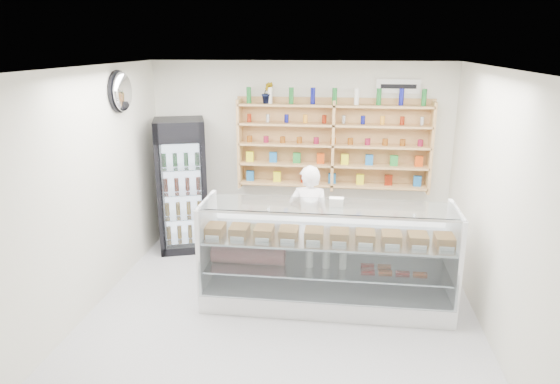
# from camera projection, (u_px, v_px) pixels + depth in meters

# --- Properties ---
(room) EXTENTS (5.00, 5.00, 5.00)m
(room) POSITION_uv_depth(u_px,v_px,m) (279.00, 206.00, 5.24)
(room) COLOR silver
(room) RESTS_ON ground
(display_counter) EXTENTS (2.93, 0.87, 1.27)m
(display_counter) POSITION_uv_depth(u_px,v_px,m) (326.00, 277.00, 5.98)
(display_counter) COLOR white
(display_counter) RESTS_ON floor
(shop_worker) EXTENTS (0.57, 0.38, 1.52)m
(shop_worker) POSITION_uv_depth(u_px,v_px,m) (309.00, 220.00, 6.72)
(shop_worker) COLOR white
(shop_worker) RESTS_ON floor
(drinks_cooler) EXTENTS (0.90, 0.88, 1.99)m
(drinks_cooler) POSITION_uv_depth(u_px,v_px,m) (182.00, 185.00, 7.48)
(drinks_cooler) COLOR black
(drinks_cooler) RESTS_ON floor
(wall_shelving) EXTENTS (2.84, 0.28, 1.33)m
(wall_shelving) POSITION_uv_depth(u_px,v_px,m) (333.00, 145.00, 7.35)
(wall_shelving) COLOR tan
(wall_shelving) RESTS_ON back_wall
(potted_plant) EXTENTS (0.19, 0.16, 0.31)m
(potted_plant) POSITION_uv_depth(u_px,v_px,m) (267.00, 93.00, 7.25)
(potted_plant) COLOR #1E6626
(potted_plant) RESTS_ON wall_shelving
(security_mirror) EXTENTS (0.15, 0.50, 0.50)m
(security_mirror) POSITION_uv_depth(u_px,v_px,m) (122.00, 92.00, 6.34)
(security_mirror) COLOR silver
(security_mirror) RESTS_ON left_wall
(wall_sign) EXTENTS (0.62, 0.03, 0.20)m
(wall_sign) POSITION_uv_depth(u_px,v_px,m) (398.00, 86.00, 7.12)
(wall_sign) COLOR white
(wall_sign) RESTS_ON back_wall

